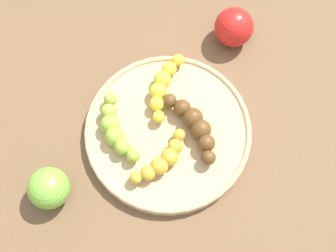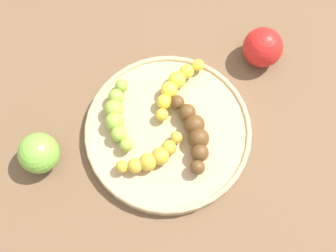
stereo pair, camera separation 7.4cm
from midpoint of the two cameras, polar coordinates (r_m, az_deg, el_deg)
The scene contains 8 objects.
ground_plane at distance 0.77m, azimuth -2.71°, elevation -1.35°, with size 2.40×2.40×0.00m, color brown.
fruit_bowl at distance 0.76m, azimuth -2.75°, elevation -1.05°, with size 0.29×0.29×0.02m.
banana_spotted at distance 0.72m, azimuth -3.66°, elevation -4.78°, with size 0.09×0.09×0.03m.
banana_overripe at distance 0.74m, azimuth 0.60°, elevation -0.26°, with size 0.13×0.08×0.04m.
banana_yellow at distance 0.77m, azimuth -3.41°, elevation 4.82°, with size 0.13×0.06×0.03m.
banana_green at distance 0.75m, azimuth -9.65°, elevation -0.80°, with size 0.12×0.07×0.03m.
apple_red at distance 0.83m, azimuth 5.92°, elevation 12.20°, with size 0.07×0.07×0.07m, color red.
apple_green at distance 0.75m, azimuth -17.84°, elevation -8.00°, with size 0.07×0.07×0.07m, color #72B238.
Camera 1 is at (-0.26, 0.01, 0.73)m, focal length 47.44 mm.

